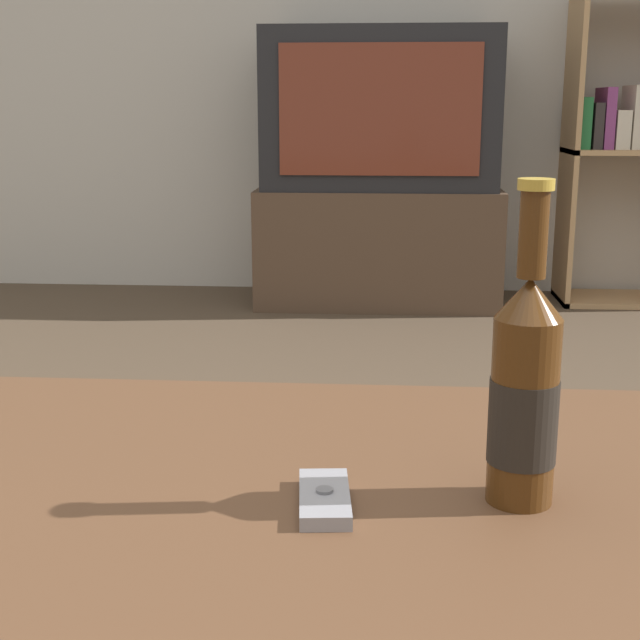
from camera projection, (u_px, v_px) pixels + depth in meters
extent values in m
cube|color=brown|center=(176.00, 520.00, 0.85)|extent=(1.38, 0.75, 0.04)
cube|color=#4C3828|center=(378.00, 246.00, 3.52)|extent=(0.94, 0.44, 0.46)
cube|color=black|center=(380.00, 110.00, 3.40)|extent=(0.88, 0.43, 0.59)
cube|color=maroon|center=(380.00, 110.00, 3.18)|extent=(0.72, 0.01, 0.46)
cube|color=tan|center=(569.00, 151.00, 3.46)|extent=(0.02, 0.30, 1.19)
cube|color=tan|center=(614.00, 299.00, 3.58)|extent=(0.45, 0.30, 0.02)
cube|color=tan|center=(626.00, 151.00, 3.45)|extent=(0.45, 0.30, 0.02)
cube|color=#236B38|center=(581.00, 123.00, 3.43)|extent=(0.04, 0.21, 0.19)
cube|color=#2D2828|center=(593.00, 126.00, 3.43)|extent=(0.03, 0.21, 0.17)
cube|color=#7F3875|center=(604.00, 118.00, 3.42)|extent=(0.04, 0.21, 0.23)
cube|color=beige|center=(617.00, 129.00, 3.43)|extent=(0.05, 0.21, 0.15)
cube|color=beige|center=(633.00, 117.00, 3.41)|extent=(0.04, 0.21, 0.24)
cylinder|color=#47280F|center=(523.00, 412.00, 0.83)|extent=(0.06, 0.06, 0.18)
cylinder|color=black|center=(523.00, 421.00, 0.83)|extent=(0.06, 0.06, 0.08)
cone|color=#47280F|center=(530.00, 298.00, 0.80)|extent=(0.06, 0.06, 0.04)
cylinder|color=#47280F|center=(533.00, 234.00, 0.79)|extent=(0.03, 0.03, 0.08)
cylinder|color=#B79333|center=(536.00, 184.00, 0.78)|extent=(0.03, 0.03, 0.01)
cube|color=gray|center=(324.00, 500.00, 0.83)|extent=(0.06, 0.11, 0.01)
cylinder|color=slate|center=(324.00, 492.00, 0.83)|extent=(0.02, 0.02, 0.00)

